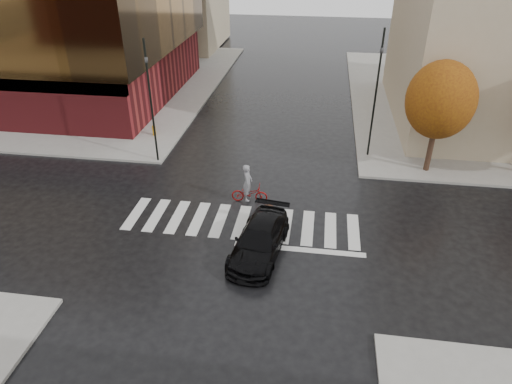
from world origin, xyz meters
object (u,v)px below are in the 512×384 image
(traffic_light_nw, at_px, (150,95))
(traffic_light_ne, at_px, (377,86))
(fire_hydrant, at_px, (154,130))
(cyclist, at_px, (249,189))
(sedan, at_px, (260,240))

(traffic_light_nw, bearing_deg, traffic_light_ne, 112.12)
(traffic_light_ne, relative_size, fire_hydrant, 10.79)
(cyclist, bearing_deg, fire_hydrant, 44.47)
(cyclist, bearing_deg, traffic_light_ne, -47.42)
(sedan, height_order, cyclist, cyclist)
(cyclist, xyz_separation_m, traffic_light_nw, (-6.35, 3.80, 3.60))
(cyclist, distance_m, traffic_light_ne, 10.05)
(cyclist, relative_size, traffic_light_ne, 0.28)
(cyclist, relative_size, fire_hydrant, 3.03)
(sedan, height_order, traffic_light_nw, traffic_light_nw)
(sedan, xyz_separation_m, cyclist, (-1.18, 4.30, 0.03))
(traffic_light_ne, height_order, fire_hydrant, traffic_light_ne)
(sedan, xyz_separation_m, traffic_light_ne, (5.44, 10.80, 3.91))
(traffic_light_nw, bearing_deg, sedan, 53.27)
(sedan, relative_size, traffic_light_ne, 0.63)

